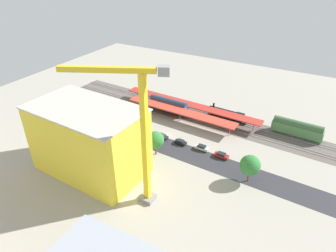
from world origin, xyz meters
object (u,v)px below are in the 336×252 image
object	(u,v)px
parked_car_2	(181,142)
parked_car_3	(162,137)
box_truck_1	(116,139)
platform_canopy_near	(180,111)
locomotive	(228,115)
parked_car_7	(94,117)
street_tree_0	(125,131)
parked_car_6	(108,120)
freight_coach_far	(168,105)
tower_crane	(139,131)
box_truck_2	(113,136)
parked_car_0	(221,155)
platform_canopy_far	(190,104)
traffic_light	(151,122)
passenger_coach	(297,128)
street_tree_3	(68,114)
construction_building	(89,141)
parked_car_4	(143,131)
street_tree_4	(156,140)
parked_car_1	(202,148)
street_tree_2	(103,123)
box_truck_0	(91,132)
parked_car_5	(126,126)
street_tree_1	(250,165)

from	to	relation	value
parked_car_2	parked_car_3	world-z (taller)	parked_car_3
parked_car_2	box_truck_1	xyz separation A→B (m)	(19.24, 10.16, 0.92)
platform_canopy_near	locomotive	size ratio (longest dim) A/B	2.93
parked_car_7	street_tree_0	xyz separation A→B (m)	(-21.93, 9.09, 4.60)
parked_car_6	freight_coach_far	bearing A→B (deg)	-130.20
tower_crane	parked_car_7	bearing A→B (deg)	-34.37
box_truck_2	street_tree_0	size ratio (longest dim) A/B	1.25
parked_car_0	parked_car_6	distance (m)	45.87
platform_canopy_far	parked_car_7	xyz separation A→B (m)	(30.65, 22.22, -3.13)
traffic_light	freight_coach_far	bearing A→B (deg)	-80.78
passenger_coach	parked_car_3	distance (m)	47.38
platform_canopy_near	platform_canopy_far	world-z (taller)	platform_canopy_near
parked_car_6	street_tree_3	xyz separation A→B (m)	(11.09, 9.14, 4.13)
box_truck_2	parked_car_3	bearing A→B (deg)	-148.37
locomotive	construction_building	distance (m)	55.74
passenger_coach	box_truck_2	xyz separation A→B (m)	(55.04, 33.44, -1.51)
parked_car_4	parked_car_6	size ratio (longest dim) A/B	1.02
street_tree_4	tower_crane	bearing A→B (deg)	111.27
freight_coach_far	parked_car_1	distance (m)	29.55
street_tree_2	street_tree_3	xyz separation A→B (m)	(15.87, 1.05, 0.04)
parked_car_3	box_truck_0	size ratio (longest dim) A/B	0.41
freight_coach_far	parked_car_6	world-z (taller)	freight_coach_far
tower_crane	street_tree_3	distance (m)	51.89
street_tree_2	tower_crane	bearing A→B (deg)	145.32
passenger_coach	freight_coach_far	size ratio (longest dim) A/B	1.02
construction_building	box_truck_1	size ratio (longest dim) A/B	3.11
passenger_coach	parked_car_6	xyz separation A→B (m)	(64.37, 24.32, -2.33)
street_tree_2	freight_coach_far	bearing A→B (deg)	-112.39
freight_coach_far	platform_canopy_near	bearing A→B (deg)	149.74
parked_car_0	parked_car_5	bearing A→B (deg)	-0.83
locomotive	parked_car_1	xyz separation A→B (m)	(0.33, 24.11, -1.12)
freight_coach_far	street_tree_0	bearing A→B (deg)	88.57
parked_car_6	box_truck_2	xyz separation A→B (m)	(-9.34, 9.12, 0.82)
parked_car_2	tower_crane	bearing A→B (deg)	96.41
parked_car_4	street_tree_1	xyz separation A→B (m)	(-40.55, 7.55, 4.81)
parked_car_5	construction_building	xyz separation A→B (m)	(-5.96, 24.72, 9.29)
platform_canopy_near	street_tree_4	distance (m)	23.87
platform_canopy_far	freight_coach_far	world-z (taller)	freight_coach_far
locomotive	street_tree_2	bearing A→B (deg)	43.39
passenger_coach	tower_crane	xyz separation A→B (m)	(30.13, 52.79, 18.05)
street_tree_4	street_tree_2	bearing A→B (deg)	-3.10
street_tree_1	street_tree_4	distance (m)	29.66
parked_car_7	freight_coach_far	bearing A→B (deg)	-139.78
box_truck_1	parked_car_5	bearing A→B (deg)	-70.84
parked_car_0	parked_car_2	distance (m)	14.81
platform_canopy_far	passenger_coach	size ratio (longest dim) A/B	3.39
parked_car_3	parked_car_6	size ratio (longest dim) A/B	0.96
platform_canopy_far	locomotive	distance (m)	15.54
parked_car_6	street_tree_4	bearing A→B (deg)	160.89
parked_car_5	parked_car_6	xyz separation A→B (m)	(8.29, -0.19, 0.02)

